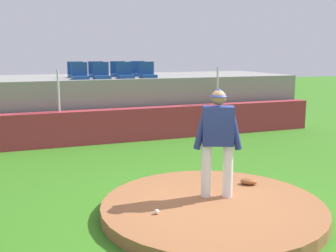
{
  "coord_description": "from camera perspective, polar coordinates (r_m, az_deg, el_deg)",
  "views": [
    {
      "loc": [
        -2.83,
        -5.51,
        2.56
      ],
      "look_at": [
        0.0,
        2.03,
        1.09
      ],
      "focal_mm": 43.33,
      "sensor_mm": 36.0,
      "label": 1
    }
  ],
  "objects": [
    {
      "name": "ground_plane",
      "position": [
        6.71,
        6.24,
        -12.18
      ],
      "size": [
        60.0,
        60.0,
        0.0
      ],
      "primitive_type": "plane",
      "color": "#34721B"
    },
    {
      "name": "pitchers_mound",
      "position": [
        6.67,
        6.26,
        -11.42
      ],
      "size": [
        3.56,
        3.56,
        0.19
      ],
      "primitive_type": "cylinder",
      "color": "#925935",
      "rests_on": "ground_plane"
    },
    {
      "name": "pitcher",
      "position": [
        6.62,
        7.02,
        -1.24
      ],
      "size": [
        0.78,
        0.43,
        1.81
      ],
      "rotation": [
        0.0,
        0.0,
        -0.39
      ],
      "color": "silver",
      "rests_on": "pitchers_mound"
    },
    {
      "name": "baseball",
      "position": [
        6.15,
        -1.59,
        -11.95
      ],
      "size": [
        0.07,
        0.07,
        0.07
      ],
      "primitive_type": "sphere",
      "color": "white",
      "rests_on": "pitchers_mound"
    },
    {
      "name": "fielding_glove",
      "position": [
        7.57,
        11.29,
        -7.67
      ],
      "size": [
        0.36,
        0.33,
        0.11
      ],
      "primitive_type": "ellipsoid",
      "rotation": [
        0.0,
        0.0,
        2.57
      ],
      "color": "brown",
      "rests_on": "pitchers_mound"
    },
    {
      "name": "brick_barrier",
      "position": [
        11.83,
        -6.42,
        0.13
      ],
      "size": [
        12.69,
        0.4,
        0.96
      ],
      "primitive_type": "cube",
      "color": "#9E2E38",
      "rests_on": "ground_plane"
    },
    {
      "name": "fence_post_left",
      "position": [
        11.4,
        -15.16,
        4.81
      ],
      "size": [
        0.06,
        0.06,
        1.16
      ],
      "primitive_type": "cylinder",
      "color": "silver",
      "rests_on": "brick_barrier"
    },
    {
      "name": "fence_post_right",
      "position": [
        12.79,
        6.97,
        5.65
      ],
      "size": [
        0.06,
        0.06,
        1.16
      ],
      "primitive_type": "cylinder",
      "color": "silver",
      "rests_on": "brick_barrier"
    },
    {
      "name": "bleacher_platform",
      "position": [
        13.97,
        -8.75,
        3.32
      ],
      "size": [
        12.63,
        3.73,
        1.77
      ],
      "primitive_type": "cube",
      "color": "gray",
      "rests_on": "ground_plane"
    },
    {
      "name": "stadium_chair_0",
      "position": [
        12.41,
        -12.3,
        7.17
      ],
      "size": [
        0.48,
        0.44,
        0.5
      ],
      "rotation": [
        0.0,
        0.0,
        3.14
      ],
      "color": "navy",
      "rests_on": "bleacher_platform"
    },
    {
      "name": "stadium_chair_1",
      "position": [
        12.52,
        -9.33,
        7.3
      ],
      "size": [
        0.48,
        0.44,
        0.5
      ],
      "rotation": [
        0.0,
        0.0,
        3.14
      ],
      "color": "navy",
      "rests_on": "bleacher_platform"
    },
    {
      "name": "stadium_chair_2",
      "position": [
        12.67,
        -6.1,
        7.41
      ],
      "size": [
        0.48,
        0.44,
        0.5
      ],
      "rotation": [
        0.0,
        0.0,
        3.14
      ],
      "color": "navy",
      "rests_on": "bleacher_platform"
    },
    {
      "name": "stadium_chair_3",
      "position": [
        12.85,
        -2.92,
        7.49
      ],
      "size": [
        0.48,
        0.44,
        0.5
      ],
      "rotation": [
        0.0,
        0.0,
        3.14
      ],
      "color": "navy",
      "rests_on": "bleacher_platform"
    },
    {
      "name": "stadium_chair_4",
      "position": [
        13.3,
        -12.86,
        7.34
      ],
      "size": [
        0.48,
        0.44,
        0.5
      ],
      "rotation": [
        0.0,
        0.0,
        3.14
      ],
      "color": "navy",
      "rests_on": "bleacher_platform"
    },
    {
      "name": "stadium_chair_5",
      "position": [
        13.4,
        -10.02,
        7.47
      ],
      "size": [
        0.48,
        0.44,
        0.5
      ],
      "rotation": [
        0.0,
        0.0,
        3.14
      ],
      "color": "navy",
      "rests_on": "bleacher_platform"
    },
    {
      "name": "stadium_chair_6",
      "position": [
        13.54,
        -7.01,
        7.57
      ],
      "size": [
        0.48,
        0.44,
        0.5
      ],
      "rotation": [
        0.0,
        0.0,
        3.14
      ],
      "color": "navy",
      "rests_on": "bleacher_platform"
    },
    {
      "name": "stadium_chair_7",
      "position": [
        13.7,
        -4.21,
        7.65
      ],
      "size": [
        0.48,
        0.44,
        0.5
      ],
      "rotation": [
        0.0,
        0.0,
        3.14
      ],
      "color": "navy",
      "rests_on": "bleacher_platform"
    }
  ]
}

